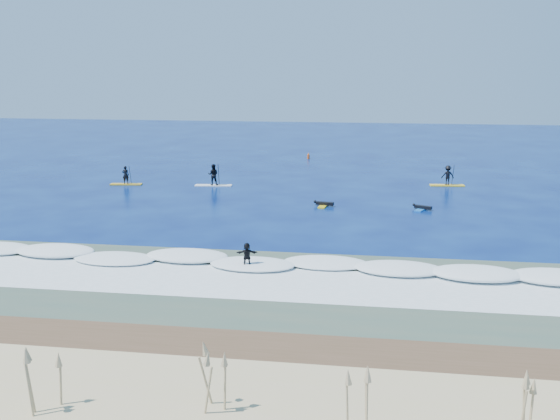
# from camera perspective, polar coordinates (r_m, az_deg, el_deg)

# --- Properties ---
(ground) EXTENTS (160.00, 160.00, 0.00)m
(ground) POSITION_cam_1_polar(r_m,az_deg,el_deg) (44.80, -1.30, -0.98)
(ground) COLOR #04114B
(ground) RESTS_ON ground
(wet_sand_strip) EXTENTS (90.00, 5.00, 0.08)m
(wet_sand_strip) POSITION_cam_1_polar(r_m,az_deg,el_deg) (25.03, -9.64, -12.90)
(wet_sand_strip) COLOR #4E3924
(wet_sand_strip) RESTS_ON ground
(shallow_water) EXTENTS (90.00, 13.00, 0.01)m
(shallow_water) POSITION_cam_1_polar(r_m,az_deg,el_deg) (31.67, -5.51, -7.08)
(shallow_water) COLOR #3C5243
(shallow_water) RESTS_ON ground
(breaking_wave) EXTENTS (40.00, 6.00, 0.30)m
(breaking_wave) POSITION_cam_1_polar(r_m,az_deg,el_deg) (35.35, -3.98, -4.89)
(breaking_wave) COLOR white
(breaking_wave) RESTS_ON ground
(whitewater) EXTENTS (34.00, 5.00, 0.02)m
(whitewater) POSITION_cam_1_polar(r_m,az_deg,el_deg) (32.58, -5.09, -6.49)
(whitewater) COLOR silver
(whitewater) RESTS_ON ground
(dune_grass) EXTENTS (40.00, 4.00, 1.70)m
(dune_grass) POSITION_cam_1_polar(r_m,az_deg,el_deg) (19.62, -14.88, -14.82)
(dune_grass) COLOR tan
(dune_grass) RESTS_ON dune
(sup_paddler_left) EXTENTS (2.99, 1.10, 2.05)m
(sup_paddler_left) POSITION_cam_1_polar(r_m,az_deg,el_deg) (59.95, -13.92, 2.86)
(sup_paddler_left) COLOR gold
(sup_paddler_left) RESTS_ON ground
(sup_paddler_center) EXTENTS (3.46, 1.24, 2.38)m
(sup_paddler_center) POSITION_cam_1_polar(r_m,az_deg,el_deg) (57.87, -6.12, 3.06)
(sup_paddler_center) COLOR white
(sup_paddler_center) RESTS_ON ground
(sup_paddler_right) EXTENTS (3.19, 1.06, 2.20)m
(sup_paddler_right) POSITION_cam_1_polar(r_m,az_deg,el_deg) (59.68, 15.07, 2.96)
(sup_paddler_right) COLOR yellow
(sup_paddler_right) RESTS_ON ground
(prone_paddler_near) EXTENTS (1.63, 2.10, 0.43)m
(prone_paddler_near) POSITION_cam_1_polar(r_m,az_deg,el_deg) (49.54, 4.03, 0.53)
(prone_paddler_near) COLOR gold
(prone_paddler_near) RESTS_ON ground
(prone_paddler_far) EXTENTS (1.48, 1.98, 0.41)m
(prone_paddler_far) POSITION_cam_1_polar(r_m,az_deg,el_deg) (49.40, 12.86, 0.19)
(prone_paddler_far) COLOR blue
(prone_paddler_far) RESTS_ON ground
(wave_surfer) EXTENTS (1.95, 0.85, 1.37)m
(wave_surfer) POSITION_cam_1_polar(r_m,az_deg,el_deg) (34.04, -3.04, -4.20)
(wave_surfer) COLOR white
(wave_surfer) RESTS_ON breaking_wave
(marker_buoy) EXTENTS (0.31, 0.31, 0.75)m
(marker_buoy) POSITION_cam_1_polar(r_m,az_deg,el_deg) (74.72, 2.61, 4.95)
(marker_buoy) COLOR #F35315
(marker_buoy) RESTS_ON ground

